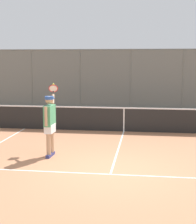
{
  "coord_description": "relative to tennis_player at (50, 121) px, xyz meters",
  "views": [
    {
      "loc": [
        -0.82,
        8.55,
        2.82
      ],
      "look_at": [
        0.77,
        -3.04,
        1.05
      ],
      "focal_mm": 55.9,
      "sensor_mm": 36.0,
      "label": 1
    }
  ],
  "objects": [
    {
      "name": "ground_plane",
      "position": [
        -1.92,
        1.12,
        -1.06
      ],
      "size": [
        60.0,
        60.0,
        0.0
      ],
      "primitive_type": "plane",
      "color": "#B27551"
    },
    {
      "name": "court_line_markings",
      "position": [
        -1.92,
        1.73,
        -1.06
      ],
      "size": [
        8.21,
        9.6,
        0.01
      ],
      "color": "white",
      "rests_on": "ground"
    },
    {
      "name": "fence_backdrop",
      "position": [
        -1.92,
        -9.9,
        0.55
      ],
      "size": [
        19.6,
        1.37,
        3.38
      ],
      "color": "slate",
      "rests_on": "ground"
    },
    {
      "name": "tennis_net",
      "position": [
        -1.92,
        -3.85,
        -0.56
      ],
      "size": [
        10.55,
        0.09,
        1.07
      ],
      "color": "#2D2D2D",
      "rests_on": "ground"
    },
    {
      "name": "tennis_player",
      "position": [
        0.0,
        0.0,
        0.0
      ],
      "size": [
        0.42,
        1.46,
        2.07
      ],
      "rotation": [
        0.0,
        0.0,
        -1.63
      ],
      "color": "navy",
      "rests_on": "ground"
    }
  ]
}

